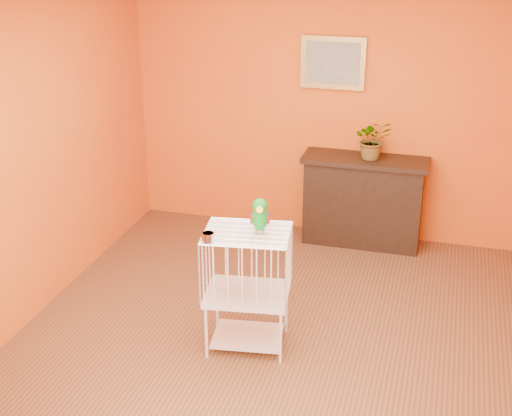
% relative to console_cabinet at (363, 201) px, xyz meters
% --- Properties ---
extents(ground, '(4.50, 4.50, 0.00)m').
position_rel_console_cabinet_xyz_m(ground, '(-0.38, -2.04, -0.45)').
color(ground, brown).
rests_on(ground, ground).
extents(room_shell, '(4.50, 4.50, 4.50)m').
position_rel_console_cabinet_xyz_m(room_shell, '(-0.38, -2.04, 1.14)').
color(room_shell, '#D06013').
rests_on(room_shell, ground).
extents(console_cabinet, '(1.20, 0.43, 0.89)m').
position_rel_console_cabinet_xyz_m(console_cabinet, '(0.00, 0.00, 0.00)').
color(console_cabinet, black).
rests_on(console_cabinet, ground).
extents(potted_plant, '(0.44, 0.47, 0.30)m').
position_rel_console_cabinet_xyz_m(potted_plant, '(0.06, -0.01, 0.59)').
color(potted_plant, '#26722D').
rests_on(potted_plant, console_cabinet).
extents(framed_picture, '(0.62, 0.04, 0.50)m').
position_rel_console_cabinet_xyz_m(framed_picture, '(-0.38, 0.18, 1.30)').
color(framed_picture, '#AA873C').
rests_on(framed_picture, room_shell).
extents(birdcage, '(0.67, 0.55, 0.95)m').
position_rel_console_cabinet_xyz_m(birdcage, '(-0.58, -2.06, 0.04)').
color(birdcage, white).
rests_on(birdcage, ground).
extents(feed_cup, '(0.09, 0.09, 0.06)m').
position_rel_console_cabinet_xyz_m(feed_cup, '(-0.79, -2.29, 0.54)').
color(feed_cup, silver).
rests_on(feed_cup, birdcage).
extents(parrot, '(0.15, 0.27, 0.30)m').
position_rel_console_cabinet_xyz_m(parrot, '(-0.48, -2.08, 0.65)').
color(parrot, '#59544C').
rests_on(parrot, birdcage).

